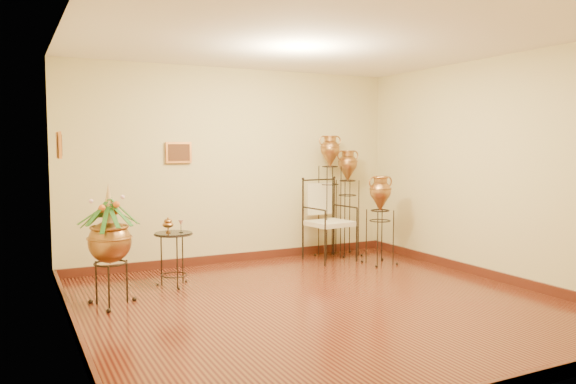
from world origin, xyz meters
name	(u,v)px	position (x,y,z in m)	size (l,w,h in m)	color
ground	(322,304)	(0.00, 0.00, 0.00)	(5.00, 5.00, 0.00)	brown
room_shell	(321,142)	(-0.01, 0.01, 1.73)	(5.02, 5.02, 2.81)	#CEBF84
amphora_tall	(330,195)	(1.39, 2.15, 0.95)	(0.41, 0.41, 1.87)	black
amphora_mid	(347,202)	(1.70, 2.15, 0.83)	(0.37, 0.37, 1.65)	black
amphora_short	(380,220)	(1.77, 1.39, 0.64)	(0.41, 0.41, 1.29)	black
planter_urn	(110,236)	(-2.03, 0.94, 0.74)	(0.78, 0.78, 1.33)	black
armchair	(330,220)	(1.25, 1.92, 0.60)	(0.75, 0.71, 1.21)	black
side_table	(174,258)	(-1.21, 1.47, 0.34)	(0.50, 0.50, 0.82)	black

